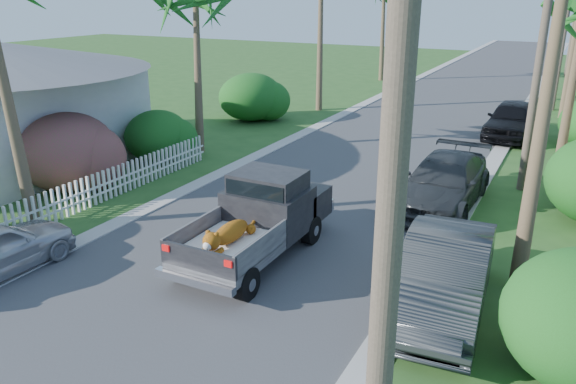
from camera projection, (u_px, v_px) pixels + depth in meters
The scene contains 16 objects.
ground at pixel (121, 348), 10.51m from camera, with size 120.00×120.00×0.00m, color #274F1D.
road at pixel (439, 110), 31.36m from camera, with size 8.00×100.00×0.02m, color #38383A.
curb_left at pixel (366, 103), 33.22m from camera, with size 0.60×100.00×0.06m, color #A5A39E.
curb_right at pixel (521, 117), 29.47m from camera, with size 0.60×100.00×0.06m, color #A5A39E.
pickup_truck at pixel (263, 215), 14.05m from camera, with size 1.98×5.12×2.06m.
parked_car_rn at pixel (444, 275), 11.52m from camera, with size 1.69×4.83×1.59m, color #2A2D2F.
parked_car_rm at pixel (444, 183), 17.20m from camera, with size 2.12×5.22×1.52m, color #2C2F31.
parked_car_rf at pixel (512, 120), 25.30m from camera, with size 1.93×4.80×1.64m, color black.
shrub_l_b at pixel (68, 152), 18.48m from camera, with size 3.00×3.30×2.60m, color #B3194C.
shrub_l_c at pixel (157, 136), 21.74m from camera, with size 2.40×2.64×2.00m, color #1B4D16.
shrub_l_d at pixel (251, 97), 28.60m from camera, with size 3.20×3.52×2.40m, color #1B4D16.
picket_fence at pixel (99, 188), 17.55m from camera, with size 0.10×11.00×1.00m, color white.
utility_pole_a at pixel (391, 201), 4.85m from camera, with size 1.60×0.26×9.00m.
utility_pole_b at pixel (541, 49), 17.35m from camera, with size 1.60×0.26×9.00m.
utility_pole_c at pixel (565, 25), 29.86m from camera, with size 1.60×0.26×9.00m.
utility_pole_d at pixel (575, 15), 42.37m from camera, with size 1.60×0.26×9.00m.
Camera 1 is at (6.91, -6.43, 6.31)m, focal length 35.00 mm.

